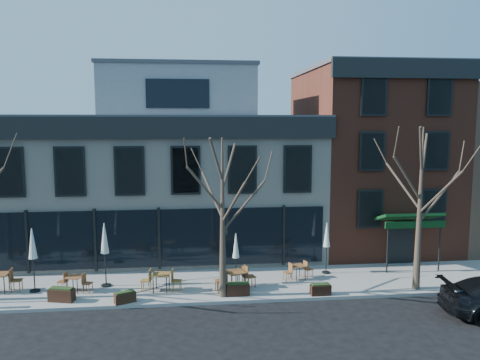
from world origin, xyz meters
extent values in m
plane|color=black|center=(0.00, 0.00, 0.00)|extent=(120.00, 120.00, 0.00)
cube|color=gray|center=(3.25, -2.15, 0.07)|extent=(33.50, 4.70, 0.15)
cube|color=beige|center=(0.00, 5.00, 4.00)|extent=(18.00, 10.00, 8.00)
cube|color=#47474C|center=(0.00, 5.00, 8.05)|extent=(18.30, 10.30, 0.30)
cube|color=black|center=(0.00, -0.12, 7.55)|extent=(18.30, 0.25, 1.10)
cube|color=black|center=(-9.12, 5.00, 7.55)|extent=(0.25, 10.30, 1.10)
cube|color=black|center=(0.00, -0.06, 1.90)|extent=(17.20, 0.12, 3.00)
cube|color=black|center=(-9.06, 4.00, 1.90)|extent=(0.12, 7.50, 3.00)
cube|color=gray|center=(1.00, 6.00, 9.60)|extent=(9.00, 6.50, 3.00)
cube|color=brown|center=(13.00, 5.00, 5.50)|extent=(8.00, 10.00, 11.00)
cube|color=#47474C|center=(13.00, 5.00, 11.05)|extent=(8.20, 10.20, 0.25)
cube|color=black|center=(13.00, -0.12, 10.60)|extent=(8.20, 0.25, 1.00)
cube|color=black|center=(13.00, -0.85, 2.90)|extent=(3.20, 1.66, 0.67)
cube|color=black|center=(13.00, -0.05, 1.25)|extent=(1.40, 0.10, 2.50)
cone|color=#382B21|center=(3.00, -3.90, 3.67)|extent=(0.34, 0.34, 7.04)
cylinder|color=#382B21|center=(3.95, -3.73, 4.18)|extent=(2.00, 0.46, 2.21)
cylinder|color=#382B21|center=(2.60, -3.04, 4.59)|extent=(0.93, 1.84, 1.91)
cylinder|color=#382B21|center=(2.25, -4.17, 5.04)|extent=(1.61, 0.68, 1.97)
cylinder|color=#382B21|center=(3.40, -4.76, 4.51)|extent=(0.93, 1.83, 2.03)
cone|color=#382B21|center=(12.00, -3.90, 3.89)|extent=(0.34, 0.34, 7.48)
cylinder|color=#382B21|center=(13.01, -3.72, 4.43)|extent=(2.12, 0.48, 2.35)
cylinder|color=#382B21|center=(11.57, -2.99, 4.86)|extent=(0.98, 1.94, 2.03)
cylinder|color=#382B21|center=(11.20, -4.19, 5.35)|extent=(1.71, 0.71, 2.09)
cylinder|color=#382B21|center=(12.42, -4.81, 4.78)|extent=(0.98, 1.94, 2.16)
cylinder|color=black|center=(-6.74, -2.64, 0.56)|extent=(0.05, 0.05, 0.83)
cylinder|color=black|center=(-6.77, -1.99, 0.56)|extent=(0.05, 0.05, 0.83)
cube|color=brown|center=(-3.67, -2.60, 0.84)|extent=(0.84, 0.84, 0.04)
cylinder|color=black|center=(-4.00, -2.77, 0.49)|extent=(0.04, 0.04, 0.69)
cylinder|color=black|center=(-3.49, -2.93, 0.49)|extent=(0.04, 0.04, 0.69)
cylinder|color=black|center=(-3.84, -2.27, 0.49)|extent=(0.04, 0.04, 0.69)
cylinder|color=black|center=(-3.33, -2.43, 0.49)|extent=(0.04, 0.04, 0.69)
cube|color=brown|center=(0.25, -2.98, 0.94)|extent=(0.87, 0.87, 0.04)
cylinder|color=black|center=(-0.10, -3.23, 0.54)|extent=(0.04, 0.04, 0.78)
cylinder|color=black|center=(0.50, -3.32, 0.54)|extent=(0.04, 0.04, 0.78)
cylinder|color=black|center=(-0.01, -2.63, 0.54)|extent=(0.04, 0.04, 0.78)
cylinder|color=black|center=(0.59, -2.72, 0.54)|extent=(0.04, 0.04, 0.78)
cube|color=brown|center=(3.63, -2.93, 0.89)|extent=(0.92, 0.92, 0.04)
cylinder|color=black|center=(3.46, -3.29, 0.51)|extent=(0.04, 0.04, 0.73)
cylinder|color=black|center=(3.99, -3.09, 0.51)|extent=(0.04, 0.04, 0.73)
cylinder|color=black|center=(3.26, -2.76, 0.51)|extent=(0.04, 0.04, 0.73)
cylinder|color=black|center=(3.79, -2.56, 0.51)|extent=(0.04, 0.04, 0.73)
cube|color=brown|center=(3.64, -3.11, 0.98)|extent=(0.99, 0.99, 0.05)
cylinder|color=black|center=(3.43, -3.51, 0.56)|extent=(0.05, 0.05, 0.82)
cylinder|color=black|center=(4.04, -3.32, 0.56)|extent=(0.05, 0.05, 0.82)
cylinder|color=black|center=(3.24, -2.90, 0.56)|extent=(0.05, 0.05, 0.82)
cylinder|color=black|center=(3.85, -2.71, 0.56)|extent=(0.05, 0.05, 0.82)
cube|color=brown|center=(6.85, -2.00, 0.82)|extent=(0.81, 0.81, 0.04)
cylinder|color=black|center=(6.69, -2.33, 0.48)|extent=(0.04, 0.04, 0.66)
cylinder|color=black|center=(7.18, -2.16, 0.48)|extent=(0.04, 0.04, 0.66)
cylinder|color=black|center=(6.53, -1.84, 0.48)|extent=(0.04, 0.04, 0.66)
cylinder|color=black|center=(7.01, -1.68, 0.48)|extent=(0.04, 0.04, 0.66)
cylinder|color=black|center=(-5.50, -2.40, 0.18)|extent=(0.47, 0.47, 0.06)
cylinder|color=black|center=(-5.50, -2.40, 1.33)|extent=(0.05, 0.05, 2.36)
cone|color=silver|center=(-5.50, -2.40, 2.40)|extent=(0.39, 0.39, 1.39)
cylinder|color=black|center=(-2.39, -2.02, 0.18)|extent=(0.48, 0.48, 0.07)
cylinder|color=black|center=(-2.39, -2.02, 1.36)|extent=(0.06, 0.06, 2.42)
cone|color=beige|center=(-2.39, -2.02, 2.46)|extent=(0.40, 0.40, 1.43)
cylinder|color=black|center=(3.73, -2.45, 0.18)|extent=(0.40, 0.40, 0.05)
cylinder|color=black|center=(3.73, -2.45, 1.14)|extent=(0.05, 0.05, 1.99)
cone|color=silver|center=(3.73, -2.45, 2.05)|extent=(0.33, 0.33, 1.17)
cylinder|color=black|center=(8.49, -1.26, 0.18)|extent=(0.42, 0.42, 0.06)
cylinder|color=black|center=(8.49, -1.26, 1.20)|extent=(0.05, 0.05, 2.11)
cone|color=silver|center=(8.49, -1.26, 2.16)|extent=(0.34, 0.34, 1.24)
cube|color=black|center=(-3.96, -3.74, 0.42)|extent=(1.16, 0.69, 0.54)
cube|color=#1E3314|center=(-3.96, -3.74, 0.71)|extent=(1.03, 0.58, 0.09)
cube|color=#311C10|center=(-1.22, -4.20, 0.37)|extent=(0.96, 0.70, 0.45)
cube|color=#1E3314|center=(-1.22, -4.20, 0.61)|extent=(0.85, 0.59, 0.07)
cube|color=black|center=(3.67, -3.84, 0.41)|extent=(1.03, 0.41, 0.51)
cube|color=#1E3314|center=(3.67, -3.84, 0.69)|extent=(0.93, 0.33, 0.08)
cube|color=black|center=(7.37, -4.20, 0.38)|extent=(0.92, 0.40, 0.45)
cube|color=#1E3314|center=(7.37, -4.20, 0.62)|extent=(0.83, 0.32, 0.07)
camera|label=1|loc=(1.62, -23.84, 7.87)|focal=35.00mm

